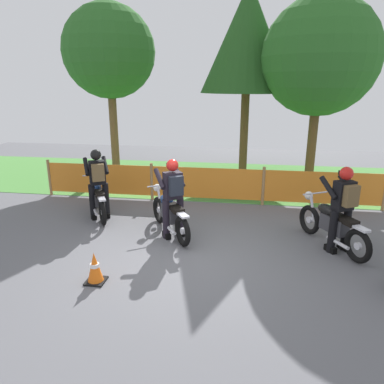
{
  "coord_description": "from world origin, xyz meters",
  "views": [
    {
      "loc": [
        1.02,
        -6.09,
        3.17
      ],
      "look_at": [
        -0.09,
        1.28,
        0.9
      ],
      "focal_mm": 33.7,
      "sensor_mm": 36.0,
      "label": 1
    }
  ],
  "objects_px": {
    "motorcycle_lead": "(169,213)",
    "rider_trailing": "(98,180)",
    "rider_third": "(343,205)",
    "motorcycle_trailing": "(98,198)",
    "traffic_cone": "(95,268)",
    "motorcycle_third": "(332,225)",
    "rider_lead": "(173,194)"
  },
  "relations": [
    {
      "from": "rider_third",
      "to": "rider_lead",
      "type": "bearing_deg",
      "value": 58.47
    },
    {
      "from": "motorcycle_third",
      "to": "rider_trailing",
      "type": "bearing_deg",
      "value": 52.73
    },
    {
      "from": "motorcycle_trailing",
      "to": "motorcycle_third",
      "type": "relative_size",
      "value": 0.94
    },
    {
      "from": "motorcycle_trailing",
      "to": "traffic_cone",
      "type": "xyz_separation_m",
      "value": [
        1.18,
        -3.0,
        -0.19
      ]
    },
    {
      "from": "motorcycle_trailing",
      "to": "rider_trailing",
      "type": "bearing_deg",
      "value": -179.49
    },
    {
      "from": "motorcycle_third",
      "to": "traffic_cone",
      "type": "relative_size",
      "value": 3.49
    },
    {
      "from": "motorcycle_lead",
      "to": "motorcycle_trailing",
      "type": "distance_m",
      "value": 2.14
    },
    {
      "from": "motorcycle_trailing",
      "to": "motorcycle_third",
      "type": "bearing_deg",
      "value": -130.68
    },
    {
      "from": "rider_lead",
      "to": "rider_trailing",
      "type": "xyz_separation_m",
      "value": [
        -1.99,
        0.83,
        0.0
      ]
    },
    {
      "from": "motorcycle_third",
      "to": "motorcycle_trailing",
      "type": "bearing_deg",
      "value": 51.0
    },
    {
      "from": "motorcycle_third",
      "to": "rider_lead",
      "type": "xyz_separation_m",
      "value": [
        -3.21,
        -0.01,
        0.48
      ]
    },
    {
      "from": "motorcycle_third",
      "to": "traffic_cone",
      "type": "height_order",
      "value": "motorcycle_third"
    },
    {
      "from": "motorcycle_trailing",
      "to": "rider_third",
      "type": "height_order",
      "value": "rider_third"
    },
    {
      "from": "motorcycle_lead",
      "to": "motorcycle_third",
      "type": "relative_size",
      "value": 0.94
    },
    {
      "from": "rider_lead",
      "to": "rider_third",
      "type": "height_order",
      "value": "same"
    },
    {
      "from": "motorcycle_lead",
      "to": "rider_trailing",
      "type": "xyz_separation_m",
      "value": [
        -1.86,
        0.65,
        0.49
      ]
    },
    {
      "from": "rider_lead",
      "to": "traffic_cone",
      "type": "distance_m",
      "value": 2.3
    },
    {
      "from": "traffic_cone",
      "to": "motorcycle_third",
      "type": "bearing_deg",
      "value": 25.85
    },
    {
      "from": "rider_lead",
      "to": "rider_third",
      "type": "relative_size",
      "value": 1.0
    },
    {
      "from": "motorcycle_lead",
      "to": "traffic_cone",
      "type": "distance_m",
      "value": 2.32
    },
    {
      "from": "rider_third",
      "to": "traffic_cone",
      "type": "height_order",
      "value": "rider_third"
    },
    {
      "from": "motorcycle_third",
      "to": "traffic_cone",
      "type": "distance_m",
      "value": 4.59
    },
    {
      "from": "motorcycle_trailing",
      "to": "rider_trailing",
      "type": "xyz_separation_m",
      "value": [
        0.11,
        -0.18,
        0.51
      ]
    },
    {
      "from": "motorcycle_lead",
      "to": "rider_trailing",
      "type": "height_order",
      "value": "rider_trailing"
    },
    {
      "from": "motorcycle_trailing",
      "to": "motorcycle_third",
      "type": "distance_m",
      "value": 5.4
    },
    {
      "from": "motorcycle_third",
      "to": "rider_trailing",
      "type": "distance_m",
      "value": 5.28
    },
    {
      "from": "motorcycle_lead",
      "to": "rider_trailing",
      "type": "relative_size",
      "value": 1.03
    },
    {
      "from": "motorcycle_lead",
      "to": "rider_lead",
      "type": "bearing_deg",
      "value": -179.49
    },
    {
      "from": "motorcycle_trailing",
      "to": "rider_third",
      "type": "bearing_deg",
      "value": -132.44
    },
    {
      "from": "rider_third",
      "to": "traffic_cone",
      "type": "relative_size",
      "value": 3.19
    },
    {
      "from": "motorcycle_lead",
      "to": "rider_third",
      "type": "relative_size",
      "value": 1.03
    },
    {
      "from": "rider_third",
      "to": "traffic_cone",
      "type": "distance_m",
      "value": 4.65
    }
  ]
}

